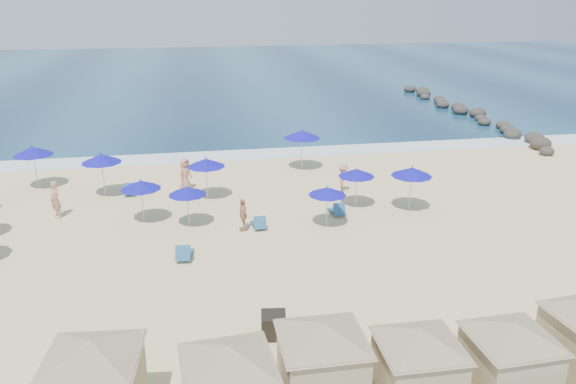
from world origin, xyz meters
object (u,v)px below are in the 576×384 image
Objects in this scene: beachgoer_0 at (55,199)px; umbrella_4 at (101,158)px; beachgoer_1 at (243,215)px; cabana_1 at (228,379)px; cabana_4 at (510,352)px; beachgoer_2 at (343,178)px; umbrella_6 at (187,191)px; umbrella_7 at (206,163)px; trash_bin at (274,325)px; cabana_0 at (94,374)px; cabana_2 at (322,354)px; umbrella_11 at (357,173)px; rock_jetty at (466,112)px; umbrella_9 at (302,134)px; beachgoer_3 at (185,174)px; umbrella_5 at (141,185)px; umbrella_8 at (327,191)px; umbrella_2 at (33,151)px; umbrella_10 at (412,172)px; cabana_3 at (419,359)px.

umbrella_4 is at bearing 104.14° from beachgoer_0.
cabana_1 is at bearing -6.23° from beachgoer_1.
beachgoer_2 is at bearing 89.43° from cabana_4.
umbrella_6 is 3.83m from umbrella_7.
trash_bin is 6.11m from cabana_0.
cabana_2 is 15.10m from umbrella_11.
umbrella_4 is 9.33m from beachgoer_1.
umbrella_9 is at bearing -143.50° from rock_jetty.
cabana_0 is 2.48× the size of beachgoer_0.
beachgoer_3 is (-0.12, 5.28, -0.85)m from umbrella_6.
beachgoer_1 is at bearing 82.75° from cabana_1.
cabana_2 is at bearing -100.03° from umbrella_9.
rock_jetty is 17.08× the size of beachgoer_1.
umbrella_4 is 1.12× the size of umbrella_5.
umbrella_11 is 1.14× the size of beachgoer_0.
cabana_4 reaches higher than umbrella_6.
cabana_0 is 1.90× the size of umbrella_4.
umbrella_4 is at bearing 162.92° from umbrella_11.
beachgoer_2 is (5.14, 16.47, -0.83)m from cabana_2.
umbrella_6 is 1.11× the size of beachgoer_3.
umbrella_8 is at bearing -93.74° from beachgoer_3.
umbrella_9 reaches higher than umbrella_2.
rock_jetty is at bearing 50.43° from umbrella_8.
cabana_1 is 2.06× the size of umbrella_5.
beachgoer_0 is (-4.27, 1.35, -0.96)m from umbrella_5.
umbrella_10 reaches higher than umbrella_7.
cabana_0 is at bearing -139.52° from trash_bin.
trash_bin is 13.55m from umbrella_7.
cabana_0 is 1.02× the size of cabana_2.
umbrella_2 is at bearing 135.27° from umbrella_5.
cabana_0 reaches higher than umbrella_6.
cabana_0 is 1.03× the size of cabana_1.
umbrella_8 is (3.86, 8.51, 1.38)m from trash_bin.
umbrella_4 is at bearing 131.48° from umbrella_6.
umbrella_7 is 1.09× the size of umbrella_11.
cabana_2 is (0.77, -3.43, 1.24)m from trash_bin.
beachgoer_0 is at bearing 173.10° from umbrella_10.
umbrella_6 is 9.19m from beachgoer_2.
umbrella_8 is (8.85, 11.79, 0.09)m from cabana_0.
cabana_1 is 17.36m from umbrella_7.
umbrella_8 is 0.96× the size of umbrella_11.
beachgoer_0 is (2.00, -4.86, -1.23)m from umbrella_2.
cabana_3 is 21.39m from umbrella_4.
beachgoer_1 is at bearing 152.16° from beachgoer_2.
cabana_2 is at bearing -8.81° from beachgoer_0.
umbrella_2 is 11.03m from umbrella_6.
rock_jetty is 10.22× the size of umbrella_9.
cabana_0 is at bearing 178.50° from cabana_2.
umbrella_4 is (3.94, -2.03, -0.04)m from umbrella_2.
umbrella_2 reaches higher than trash_bin.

